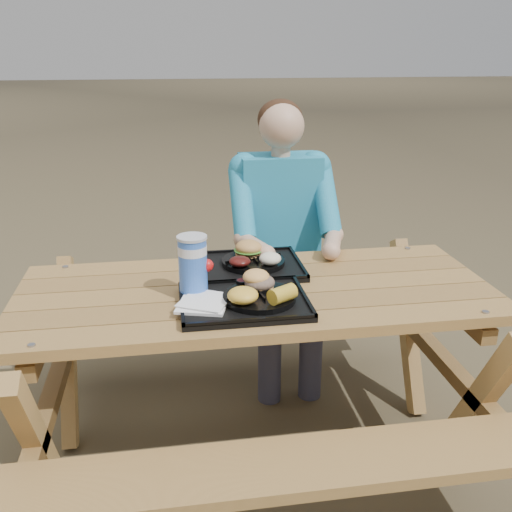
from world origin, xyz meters
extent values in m
plane|color=#999999|center=(0.00, 0.00, 0.00)|extent=(60.00, 60.00, 0.00)
cube|color=black|center=(-0.07, -0.14, 0.76)|extent=(0.45, 0.35, 0.02)
cube|color=black|center=(-0.01, 0.19, 0.76)|extent=(0.45, 0.35, 0.02)
cylinder|color=black|center=(-0.01, -0.15, 0.78)|extent=(0.26, 0.26, 0.02)
cylinder|color=black|center=(0.02, 0.20, 0.78)|extent=(0.26, 0.26, 0.02)
cube|color=white|center=(-0.21, -0.17, 0.78)|extent=(0.21, 0.21, 0.02)
cylinder|color=blue|center=(-0.24, -0.05, 0.87)|extent=(0.10, 0.10, 0.21)
cylinder|color=#340506|center=(-0.06, -0.03, 0.78)|extent=(0.05, 0.05, 0.03)
cylinder|color=yellow|center=(0.00, -0.02, 0.79)|extent=(0.05, 0.05, 0.03)
ellipsoid|color=yellow|center=(-0.08, -0.21, 0.82)|extent=(0.11, 0.11, 0.05)
cube|color=black|center=(-0.19, 0.19, 0.77)|extent=(0.05, 0.15, 0.01)
ellipsoid|color=#46100E|center=(-0.04, 0.14, 0.81)|extent=(0.09, 0.09, 0.04)
ellipsoid|color=white|center=(0.08, 0.14, 0.81)|extent=(0.09, 0.09, 0.05)
camera|label=1|loc=(-0.31, -1.97, 1.61)|focal=40.00mm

